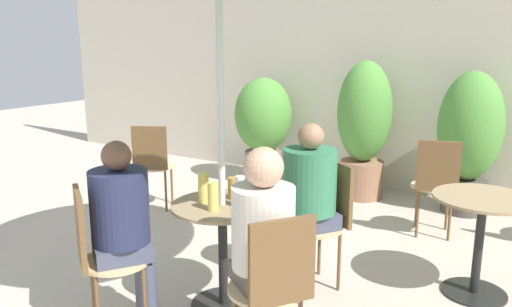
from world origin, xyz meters
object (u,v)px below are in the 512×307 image
bistro_chair_0 (98,248)px  potted_plant_0 (263,123)px  bistro_chair_1 (274,281)px  potted_plant_1 (364,125)px  potted_plant_2 (470,136)px  bistro_chair_3 (152,160)px  seated_person_0 (123,219)px  cafe_table_near (223,235)px  beer_glass_1 (240,192)px  bistro_chair_4 (436,179)px  bistro_chair_2 (326,213)px  beer_glass_3 (203,187)px  beer_glass_0 (213,196)px  cafe_table_far (481,227)px  seated_person_2 (307,193)px  seated_person_1 (262,237)px  beer_glass_2 (233,188)px

bistro_chair_0 → potted_plant_0: bearing=-40.6°
bistro_chair_0 → bistro_chair_1: bearing=-135.0°
potted_plant_1 → potted_plant_2: (1.06, 0.08, -0.02)m
bistro_chair_3 → seated_person_0: bearing=100.7°
cafe_table_near → beer_glass_1: beer_glass_1 is taller
bistro_chair_4 → potted_plant_0: bearing=-34.6°
bistro_chair_1 → potted_plant_1: 3.23m
cafe_table_near → bistro_chair_2: 0.76m
bistro_chair_3 → beer_glass_3: size_ratio=4.52×
bistro_chair_0 → bistro_chair_2: same height
beer_glass_0 → bistro_chair_3: bearing=143.6°
cafe_table_far → beer_glass_0: bearing=-139.1°
bistro_chair_0 → seated_person_2: (0.77, 1.14, 0.16)m
seated_person_2 → beer_glass_0: 0.71m
seated_person_2 → potted_plant_0: size_ratio=0.92×
cafe_table_near → beer_glass_0: bearing=-79.1°
seated_person_0 → potted_plant_0: (-0.98, 3.16, 0.04)m
cafe_table_near → bistro_chair_3: 2.06m
bistro_chair_0 → beer_glass_3: 0.72m
beer_glass_1 → seated_person_1: bearing=-43.5°
bistro_chair_4 → beer_glass_1: bearing=52.0°
beer_glass_0 → bistro_chair_2: bearing=61.7°
bistro_chair_1 → seated_person_0: seated_person_0 is taller
bistro_chair_3 → beer_glass_0: 2.16m
seated_person_2 → beer_glass_2: bearing=-98.3°
bistro_chair_3 → beer_glass_0: (1.73, -1.27, 0.25)m
bistro_chair_3 → bistro_chair_4: size_ratio=1.00×
seated_person_1 → potted_plant_0: size_ratio=0.93×
seated_person_2 → bistro_chair_4: bearing=103.5°
bistro_chair_3 → potted_plant_1: bearing=-164.9°
beer_glass_0 → seated_person_1: bearing=-24.6°
bistro_chair_4 → bistro_chair_3: bearing=0.3°
seated_person_0 → potted_plant_2: (1.33, 3.30, 0.10)m
bistro_chair_3 → potted_plant_1: potted_plant_1 is taller
bistro_chair_1 → beer_glass_0: bearing=-82.5°
cafe_table_near → bistro_chair_1: bearing=-34.3°
beer_glass_1 → potted_plant_1: 2.70m
bistro_chair_2 → bistro_chair_0: bearing=-90.0°
bistro_chair_4 → beer_glass_0: bearing=50.9°
beer_glass_0 → beer_glass_3: bearing=147.8°
seated_person_2 → potted_plant_2: 2.37m
beer_glass_0 → bistro_chair_0: bearing=-131.8°
beer_glass_3 → potted_plant_1: bearing=89.1°
cafe_table_far → potted_plant_2: (-0.39, 1.74, 0.30)m
cafe_table_far → beer_glass_3: (-1.50, -1.08, 0.31)m
cafe_table_near → seated_person_1: bearing=-34.3°
bistro_chair_3 → beer_glass_1: bearing=119.5°
potted_plant_2 → seated_person_2: bearing=-105.6°
bistro_chair_3 → bistro_chair_1: bearing=117.2°
potted_plant_0 → seated_person_1: bearing=-58.6°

